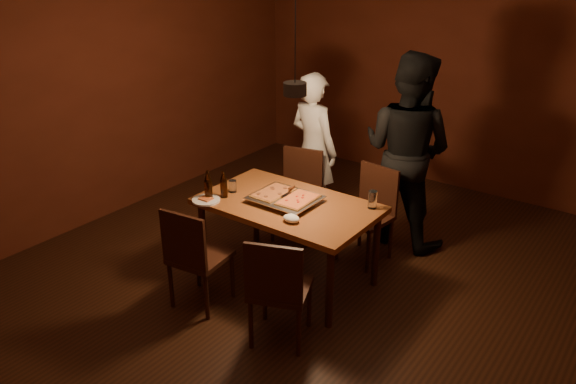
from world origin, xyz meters
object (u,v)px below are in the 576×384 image
Objects in this scene: chair_far_left at (299,185)px; beer_bottle_a at (208,185)px; pendant_lamp at (295,88)px; chair_near_right at (277,283)px; plate_slice at (206,200)px; pizza_tray at (285,200)px; dining_table at (288,211)px; chair_near_left at (193,250)px; beer_bottle_b at (224,184)px; chair_far_right at (371,205)px; diner_white at (313,150)px; diner_dark at (407,151)px.

chair_far_left is 1.97× the size of beer_bottle_a.
chair_near_right is at bearing -62.62° from pendant_lamp.
plate_slice is at bearing -75.03° from beer_bottle_a.
pizza_tray is at bearing 34.46° from plate_slice.
dining_table is 3.09× the size of chair_near_left.
chair_near_right is 2.12× the size of beer_bottle_a.
chair_near_left is at bearing -73.54° from beer_bottle_b.
dining_table is at bearing 156.48° from pendant_lamp.
chair_far_left is 2.15× the size of beer_bottle_b.
plate_slice is (-0.15, -1.16, 0.22)m from chair_far_left.
chair_far_right is 1.40m from beer_bottle_b.
beer_bottle_b is (-0.99, 0.54, 0.33)m from chair_near_right.
dining_table is 0.89m from chair_far_right.
beer_bottle_b is 1.35m from diner_white.
diner_white reaches higher than dining_table.
diner_white is at bearing 117.01° from pendant_lamp.
pendant_lamp reaches higher than chair_far_left.
beer_bottle_a reaches higher than chair_far_right.
diner_dark is (-0.01, 2.07, 0.41)m from chair_near_right.
dining_table is 0.79× the size of diner_dark.
diner_dark is at bearing 56.89° from beer_bottle_a.
chair_far_right is at bearing 48.89° from beer_bottle_b.
diner_dark is at bearing -159.29° from diner_white.
chair_far_right is (0.38, 0.80, -0.14)m from dining_table.
chair_near_right is 2.11m from diner_dark.
chair_near_left is at bearing -60.21° from plate_slice.
beer_bottle_b is at bearing 60.82° from diner_dark.
diner_white is (0.09, 1.50, 0.05)m from plate_slice.
diner_white is (-0.97, 1.89, 0.27)m from chair_near_right.
pizza_tray is (-0.03, -0.00, 0.10)m from dining_table.
chair_near_left is 1.51m from pendant_lamp.
chair_far_left reaches higher than pizza_tray.
pizza_tray is at bearing 163.23° from pendant_lamp.
chair_far_right is 1.54m from plate_slice.
diner_white is at bearing 114.32° from pizza_tray.
pendant_lamp reaches higher than pizza_tray.
chair_far_left is 1.07m from beer_bottle_b.
dining_table is 0.71m from plate_slice.
chair_near_right is 0.95m from pizza_tray.
beer_bottle_a is 1.07× the size of plate_slice.
chair_far_right and chair_near_left have the same top height.
chair_near_right is 2.14m from diner_white.
pizza_tray is 2.13× the size of beer_bottle_a.
beer_bottle_a is at bearing 135.81° from chair_near_right.
pizza_tray is (-0.51, 0.77, 0.24)m from chair_near_right.
chair_far_left is at bearing 33.40° from diner_dark.
pendant_lamp reaches higher than diner_dark.
plate_slice is at bearing -113.82° from beer_bottle_b.
pendant_lamp is (0.45, 0.75, 1.22)m from chair_near_left.
chair_far_right is 0.26× the size of diner_dark.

